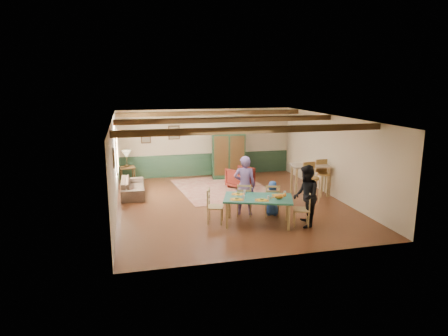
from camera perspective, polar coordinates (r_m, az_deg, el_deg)
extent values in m
plane|color=#4B2415|center=(12.67, 1.04, -5.09)|extent=(8.00, 8.00, 0.00)
cube|color=beige|center=(16.17, -2.54, 3.66)|extent=(7.00, 0.02, 2.70)
cube|color=beige|center=(11.95, -15.40, 0.08)|extent=(0.02, 8.00, 2.70)
cube|color=beige|center=(13.63, 15.45, 1.56)|extent=(0.02, 8.00, 2.70)
cube|color=silver|center=(12.14, 1.09, 7.16)|extent=(7.00, 8.00, 0.02)
cube|color=#1F3927|center=(16.32, -2.49, 0.52)|extent=(6.95, 0.03, 0.90)
cube|color=#33220E|center=(9.95, 4.46, 5.44)|extent=(6.95, 0.16, 0.16)
cube|color=#33220E|center=(12.53, 0.62, 6.92)|extent=(6.95, 0.16, 0.16)
cube|color=#33220E|center=(15.05, -1.84, 7.84)|extent=(6.95, 0.16, 0.16)
imported|color=slate|center=(11.46, 2.96, -2.50)|extent=(0.73, 0.60, 1.73)
imported|color=black|center=(10.75, 11.61, -3.96)|extent=(0.86, 0.96, 1.65)
imported|color=#2851A3|center=(11.56, 6.93, -4.31)|extent=(0.57, 0.46, 1.01)
cube|color=beige|center=(14.40, -0.20, -2.90)|extent=(3.40, 3.90, 0.01)
cube|color=black|center=(15.69, 0.65, 2.08)|extent=(1.47, 0.74, 1.99)
imported|color=#450F0D|center=(14.47, 2.29, -1.34)|extent=(1.12, 1.12, 0.74)
imported|color=#43342A|center=(13.87, -12.88, -2.65)|extent=(0.79, 1.93, 0.56)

